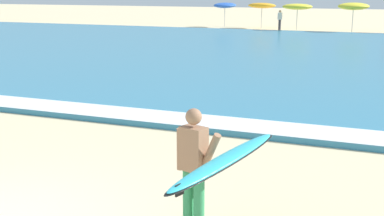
{
  "coord_description": "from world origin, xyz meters",
  "views": [
    {
      "loc": [
        4.94,
        -4.81,
        3.26
      ],
      "look_at": [
        1.61,
        3.71,
        1.1
      ],
      "focal_mm": 47.77,
      "sensor_mm": 36.0,
      "label": 1
    }
  ],
  "objects_px": {
    "beach_umbrella_0": "(225,5)",
    "beachgoer_near_row_mid": "(280,20)",
    "surfer_with_board": "(207,163)",
    "beach_umbrella_1": "(262,6)",
    "beach_umbrella_3": "(354,6)",
    "beach_umbrella_2": "(297,7)"
  },
  "relations": [
    {
      "from": "beach_umbrella_0",
      "to": "beachgoer_near_row_mid",
      "type": "distance_m",
      "value": 5.44
    },
    {
      "from": "beach_umbrella_0",
      "to": "beachgoer_near_row_mid",
      "type": "height_order",
      "value": "beach_umbrella_0"
    },
    {
      "from": "beach_umbrella_0",
      "to": "beachgoer_near_row_mid",
      "type": "xyz_separation_m",
      "value": [
        5.06,
        -1.76,
        -0.97
      ]
    },
    {
      "from": "surfer_with_board",
      "to": "beach_umbrella_0",
      "type": "distance_m",
      "value": 37.41
    },
    {
      "from": "beach_umbrella_1",
      "to": "surfer_with_board",
      "type": "bearing_deg",
      "value": -77.35
    },
    {
      "from": "beach_umbrella_3",
      "to": "beach_umbrella_0",
      "type": "bearing_deg",
      "value": 167.94
    },
    {
      "from": "beach_umbrella_0",
      "to": "beach_umbrella_1",
      "type": "relative_size",
      "value": 0.92
    },
    {
      "from": "surfer_with_board",
      "to": "beach_umbrella_0",
      "type": "bearing_deg",
      "value": 107.41
    },
    {
      "from": "beach_umbrella_1",
      "to": "beachgoer_near_row_mid",
      "type": "relative_size",
      "value": 1.43
    },
    {
      "from": "beach_umbrella_1",
      "to": "beach_umbrella_2",
      "type": "relative_size",
      "value": 1.0
    },
    {
      "from": "surfer_with_board",
      "to": "beach_umbrella_1",
      "type": "xyz_separation_m",
      "value": [
        -7.95,
        35.41,
        0.82
      ]
    },
    {
      "from": "surfer_with_board",
      "to": "beachgoer_near_row_mid",
      "type": "relative_size",
      "value": 1.44
    },
    {
      "from": "surfer_with_board",
      "to": "beachgoer_near_row_mid",
      "type": "height_order",
      "value": "surfer_with_board"
    },
    {
      "from": "surfer_with_board",
      "to": "beach_umbrella_0",
      "type": "relative_size",
      "value": 1.1
    },
    {
      "from": "beach_umbrella_1",
      "to": "beachgoer_near_row_mid",
      "type": "bearing_deg",
      "value": -39.36
    },
    {
      "from": "beach_umbrella_0",
      "to": "beach_umbrella_1",
      "type": "distance_m",
      "value": 3.25
    },
    {
      "from": "beach_umbrella_3",
      "to": "beachgoer_near_row_mid",
      "type": "relative_size",
      "value": 1.41
    },
    {
      "from": "beach_umbrella_0",
      "to": "beach_umbrella_2",
      "type": "height_order",
      "value": "beach_umbrella_2"
    },
    {
      "from": "beach_umbrella_2",
      "to": "surfer_with_board",
      "type": "bearing_deg",
      "value": -81.94
    },
    {
      "from": "beach_umbrella_1",
      "to": "beach_umbrella_0",
      "type": "bearing_deg",
      "value": 175.19
    },
    {
      "from": "beach_umbrella_1",
      "to": "beach_umbrella_3",
      "type": "xyz_separation_m",
      "value": [
        7.27,
        -1.97,
        0.1
      ]
    },
    {
      "from": "surfer_with_board",
      "to": "beachgoer_near_row_mid",
      "type": "xyz_separation_m",
      "value": [
        -6.14,
        33.92,
        -0.18
      ]
    }
  ]
}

